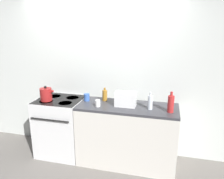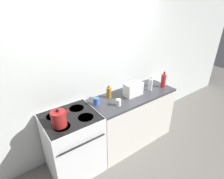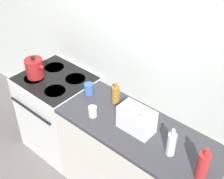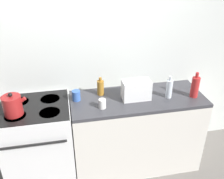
% 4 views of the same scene
% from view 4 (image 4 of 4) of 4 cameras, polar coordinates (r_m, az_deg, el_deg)
% --- Properties ---
extents(wall_back, '(8.00, 0.05, 2.60)m').
position_cam_4_polar(wall_back, '(2.81, -6.29, 7.71)').
color(wall_back, silver).
rests_on(wall_back, ground_plane).
extents(stove, '(0.71, 0.67, 0.93)m').
position_cam_4_polar(stove, '(2.91, -16.17, -11.39)').
color(stove, silver).
rests_on(stove, ground_plane).
extents(counter_block, '(1.45, 0.59, 0.93)m').
position_cam_4_polar(counter_block, '(2.97, 5.48, -9.60)').
color(counter_block, silver).
rests_on(counter_block, ground_plane).
extents(kettle, '(0.23, 0.18, 0.24)m').
position_cam_4_polar(kettle, '(2.55, -21.77, -3.38)').
color(kettle, maroon).
rests_on(kettle, stove).
extents(toaster, '(0.30, 0.16, 0.21)m').
position_cam_4_polar(toaster, '(2.63, 5.55, -0.06)').
color(toaster, white).
rests_on(toaster, counter_block).
extents(bottle_red, '(0.08, 0.08, 0.28)m').
position_cam_4_polar(bottle_red, '(2.79, 18.44, 0.60)').
color(bottle_red, '#B72828').
rests_on(bottle_red, counter_block).
extents(bottle_clear, '(0.07, 0.07, 0.25)m').
position_cam_4_polar(bottle_clear, '(2.72, 12.94, 0.21)').
color(bottle_clear, silver).
rests_on(bottle_clear, counter_block).
extents(bottle_amber, '(0.07, 0.07, 0.20)m').
position_cam_4_polar(bottle_amber, '(2.71, -2.65, 0.47)').
color(bottle_amber, '#9E6B23').
rests_on(bottle_amber, counter_block).
extents(cup_white, '(0.07, 0.07, 0.10)m').
position_cam_4_polar(cup_white, '(2.49, -2.24, -3.25)').
color(cup_white, white).
rests_on(cup_white, counter_block).
extents(cup_blue, '(0.09, 0.09, 0.11)m').
position_cam_4_polar(cup_blue, '(2.64, -8.18, -1.37)').
color(cup_blue, '#3860B2').
rests_on(cup_blue, counter_block).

